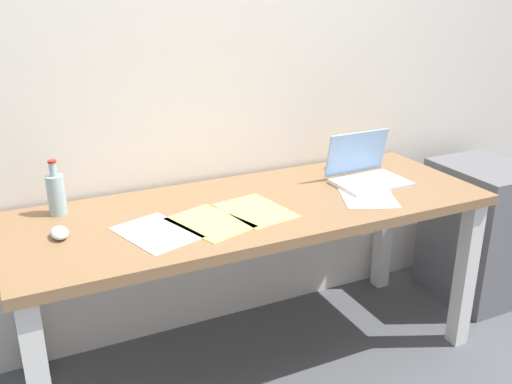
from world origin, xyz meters
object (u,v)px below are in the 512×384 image
(laptop_right, at_px, (366,173))
(beer_bottle, at_px, (56,193))
(desk, at_px, (256,226))
(computer_mouse, at_px, (60,233))
(coffee_mug, at_px, (345,159))
(filing_cabinet, at_px, (479,231))

(laptop_right, xyz_separation_m, beer_bottle, (-1.26, 0.21, 0.04))
(desk, bearing_deg, computer_mouse, 179.12)
(laptop_right, relative_size, computer_mouse, 3.10)
(laptop_right, relative_size, coffee_mug, 3.27)
(laptop_right, distance_m, beer_bottle, 1.28)
(laptop_right, bearing_deg, coffee_mug, 83.06)
(computer_mouse, bearing_deg, filing_cabinet, -0.19)
(beer_bottle, relative_size, computer_mouse, 2.12)
(desk, height_order, computer_mouse, computer_mouse)
(computer_mouse, distance_m, filing_cabinet, 2.07)
(filing_cabinet, bearing_deg, laptop_right, 179.64)
(desk, xyz_separation_m, laptop_right, (0.54, 0.02, 0.14))
(coffee_mug, bearing_deg, filing_cabinet, -15.61)
(desk, bearing_deg, filing_cabinet, 0.79)
(desk, distance_m, filing_cabinet, 1.31)
(beer_bottle, xyz_separation_m, filing_cabinet, (2.00, -0.21, -0.46))
(computer_mouse, xyz_separation_m, coffee_mug, (1.31, 0.21, 0.03))
(laptop_right, height_order, coffee_mug, laptop_right)
(coffee_mug, bearing_deg, desk, -158.99)
(laptop_right, bearing_deg, beer_bottle, 170.60)
(beer_bottle, height_order, coffee_mug, beer_bottle)
(beer_bottle, distance_m, coffee_mug, 1.29)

